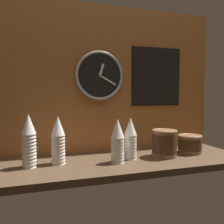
{
  "coord_description": "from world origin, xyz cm",
  "views": [
    {
      "loc": [
        -53.22,
        -140.39,
        40.85
      ],
      "look_at": [
        -7.42,
        4.0,
        30.18
      ],
      "focal_mm": 38.0,
      "sensor_mm": 36.0,
      "label": 1
    }
  ],
  "objects": [
    {
      "name": "wall_tiled_back",
      "position": [
        0.0,
        26.5,
        52.5
      ],
      "size": [
        160.0,
        3.0,
        105.0
      ],
      "color": "#A3602D",
      "rests_on": "ground_plane"
    },
    {
      "name": "cup_stack_far_left",
      "position": [
        -58.07,
        -0.03,
        15.28
      ],
      "size": [
        8.23,
        8.23,
        30.56
      ],
      "color": "white",
      "rests_on": "ground_plane"
    },
    {
      "name": "cup_stack_center",
      "position": [
        -7.13,
        -6.27,
        13.38
      ],
      "size": [
        8.23,
        8.23,
        26.77
      ],
      "color": "white",
      "rests_on": "ground_plane"
    },
    {
      "name": "cup_stack_left",
      "position": [
        -41.7,
        2.12,
        14.33
      ],
      "size": [
        8.23,
        8.23,
        28.67
      ],
      "color": "white",
      "rests_on": "ground_plane"
    },
    {
      "name": "wall_clock",
      "position": [
        -10.43,
        23.47,
        54.87
      ],
      "size": [
        34.88,
        2.7,
        34.88
      ],
      "color": "black"
    },
    {
      "name": "bowl_stack_far_right",
      "position": [
        49.75,
        1.16,
        6.84
      ],
      "size": [
        16.85,
        16.85,
        12.85
      ],
      "color": "brown",
      "rests_on": "ground_plane"
    },
    {
      "name": "menu_board",
      "position": [
        34.86,
        24.35,
        55.15
      ],
      "size": [
        40.77,
        1.32,
        44.31
      ],
      "color": "black"
    },
    {
      "name": "cup_stack_center_right",
      "position": [
        3.51,
        -0.57,
        13.38
      ],
      "size": [
        8.23,
        8.23,
        26.77
      ],
      "color": "white",
      "rests_on": "ground_plane"
    },
    {
      "name": "ground_plane",
      "position": [
        0.0,
        0.0,
        -2.0
      ],
      "size": [
        160.0,
        56.0,
        4.0
      ],
      "primitive_type": "cube",
      "color": "#4C3826"
    },
    {
      "name": "bowl_stack_right",
      "position": [
        27.19,
        -2.29,
        9.44
      ],
      "size": [
        16.85,
        16.85,
        18.04
      ],
      "color": "brown",
      "rests_on": "ground_plane"
    }
  ]
}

